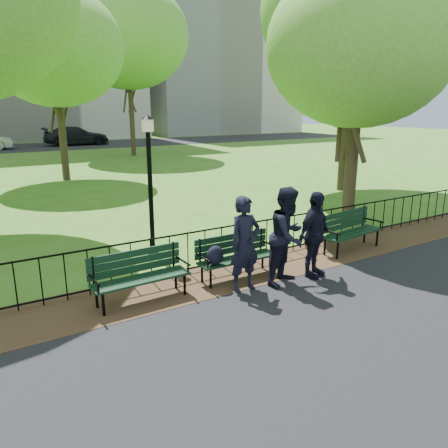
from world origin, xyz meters
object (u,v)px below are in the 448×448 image
lamppost (150,181)px  person_left (245,244)px  park_bench_main (229,253)px  tree_mid_e (353,11)px  tree_near_e (360,47)px  person_right (314,235)px  sedan_dark (76,136)px  tree_far_c (54,47)px  park_bench_right_a (349,227)px  tree_far_e (127,36)px  person_mid (288,236)px  park_bench_left_a (139,270)px

lamppost → person_left: bearing=-78.0°
park_bench_main → tree_mid_e: tree_mid_e is taller
tree_near_e → tree_mid_e: bearing=45.3°
person_right → sedan_dark: size_ratio=0.31×
tree_far_c → sedan_dark: (5.25, 19.33, -5.02)m
tree_near_e → sedan_dark: (0.11, 31.96, -4.05)m
park_bench_right_a → lamppost: (-4.07, 2.23, 1.15)m
person_left → person_right: bearing=-9.1°
tree_mid_e → person_right: bearing=-139.7°
tree_mid_e → sedan_dark: size_ratio=1.75×
lamppost → person_right: (2.17, -3.04, -0.84)m
tree_far_e → person_mid: tree_far_e is taller
tree_far_e → tree_mid_e: bearing=-81.5°
sedan_dark → park_bench_right_a: bearing=-179.2°
park_bench_left_a → tree_mid_e: bearing=25.8°
lamppost → tree_mid_e: bearing=19.4°
lamppost → sedan_dark: lamppost is taller
person_mid → tree_far_e: bearing=53.7°
tree_near_e → person_right: (-3.75, -2.55, -3.99)m
tree_far_c → sedan_dark: 20.65m
park_bench_left_a → person_right: bearing=-14.7°
tree_near_e → tree_mid_e: (3.90, 3.95, 1.92)m
park_bench_right_a → person_right: person_right is taller
park_bench_main → park_bench_right_a: 3.44m
tree_mid_e → sedan_dark: 28.89m
person_left → person_right: size_ratio=1.03×
park_bench_right_a → lamppost: size_ratio=0.58×
park_bench_left_a → person_left: bearing=-20.5°
park_bench_main → tree_mid_e: (9.20, 5.76, 6.22)m
person_right → tree_far_e: bearing=60.6°
tree_mid_e → person_right: 11.65m
park_bench_main → person_mid: bearing=-37.6°
tree_near_e → tree_far_c: tree_far_c is taller
park_bench_right_a → tree_near_e: size_ratio=0.26×
park_bench_main → tree_mid_e: 12.51m
tree_near_e → person_right: size_ratio=4.04×
sedan_dark → tree_far_c: bearing=168.9°
park_bench_left_a → tree_mid_e: size_ratio=0.18×
lamppost → person_right: lamppost is taller
park_bench_main → person_left: person_left is taller
tree_near_e → tree_far_e: 21.29m
lamppost → tree_near_e: size_ratio=0.45×
person_left → tree_far_e: bearing=71.0°
lamppost → tree_mid_e: (9.82, 3.45, 5.06)m
tree_far_e → person_mid: size_ratio=5.99×
tree_far_c → tree_far_e: bearing=52.3°
park_bench_main → tree_near_e: size_ratio=0.24×
person_left → person_right: 1.56m
lamppost → sedan_dark: (6.03, 31.46, -0.90)m
person_right → sedan_dark: (3.86, 34.50, -0.06)m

